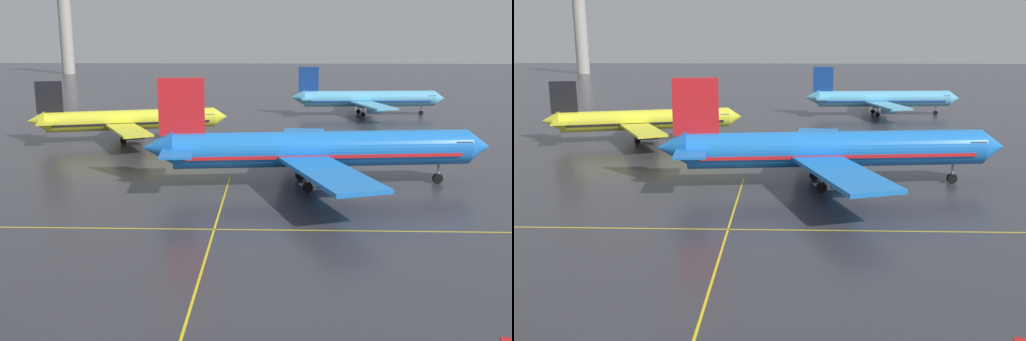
# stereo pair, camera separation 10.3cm
# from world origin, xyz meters

# --- Properties ---
(airliner_second_row) EXTENTS (41.08, 35.22, 12.76)m
(airliner_second_row) POSITION_xyz_m (10.58, 45.96, 4.36)
(airliner_second_row) COLOR blue
(airliner_second_row) RESTS_ON ground
(airliner_third_row) EXTENTS (31.88, 27.16, 10.05)m
(airliner_third_row) POSITION_xyz_m (-18.34, 73.86, 3.43)
(airliner_third_row) COLOR yellow
(airliner_third_row) RESTS_ON ground
(airliner_far_left_stand) EXTENTS (33.19, 28.57, 10.32)m
(airliner_far_left_stand) POSITION_xyz_m (25.31, 104.73, 3.52)
(airliner_far_left_stand) COLOR #5BB7E5
(airliner_far_left_stand) RESTS_ON ground
(taxiway_markings) EXTENTS (150.69, 70.55, 0.01)m
(taxiway_markings) POSITION_xyz_m (0.00, 14.03, 0.00)
(taxiway_markings) COLOR yellow
(taxiway_markings) RESTS_ON ground
(control_tower) EXTENTS (8.82, 8.82, 37.24)m
(control_tower) POSITION_xyz_m (-80.19, 222.86, 21.64)
(control_tower) COLOR #ADA89E
(control_tower) RESTS_ON ground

